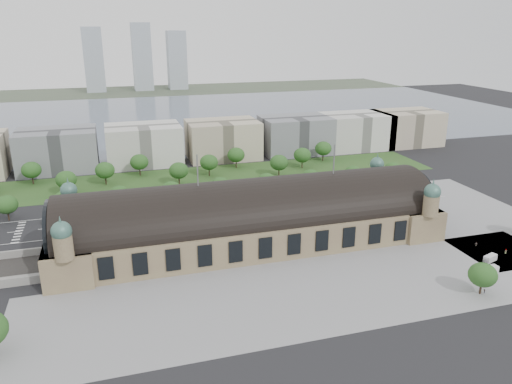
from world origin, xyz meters
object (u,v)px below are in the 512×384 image
object	(u,v)px
parked_car_5	(129,233)
parked_car_4	(161,226)
petrol_station	(107,197)
bus_east	(268,207)
van_south	(488,270)
pedestrian_4	(484,292)
van_east	(490,259)
pedestrian_2	(476,244)
bus_mid	(257,213)
parked_car_6	(194,222)
traffic_car_3	(192,207)
traffic_car_6	(354,203)
parked_car_3	(95,237)
pedestrian_5	(506,251)
parked_car_1	(95,236)
traffic_car_5	(276,197)
bus_west	(231,215)
parked_car_0	(109,232)
traffic_car_2	(71,225)
parked_car_2	(144,232)

from	to	relation	value
parked_car_5	parked_car_4	bearing A→B (deg)	82.59
petrol_station	bus_east	distance (m)	79.30
parked_car_4	van_south	bearing A→B (deg)	34.56
pedestrian_4	van_east	bearing A→B (deg)	-176.25
parked_car_5	van_east	world-z (taller)	van_east
pedestrian_2	van_east	bearing A→B (deg)	143.61
van_south	bus_mid	bearing A→B (deg)	128.40
parked_car_6	van_south	distance (m)	116.90
traffic_car_3	traffic_car_6	xyz separation A→B (m)	(75.44, -17.56, 0.14)
parked_car_3	pedestrian_5	xyz separation A→B (m)	(149.34, -58.93, 0.12)
parked_car_4	parked_car_6	size ratio (longest dim) A/B	0.82
parked_car_1	parked_car_4	world-z (taller)	parked_car_4
traffic_car_5	bus_west	xyz separation A→B (m)	(-27.98, -19.83, 0.89)
parked_car_3	bus_east	bearing A→B (deg)	75.88
traffic_car_6	parked_car_0	xyz separation A→B (m)	(-114.02, -2.69, -0.16)
bus_west	van_south	distance (m)	105.88
petrol_station	van_east	xyz separation A→B (m)	(133.28, -107.02, -1.78)
bus_mid	pedestrian_4	distance (m)	100.91
traffic_car_6	parked_car_1	xyz separation A→B (m)	(-119.34, -4.99, -0.06)
parked_car_6	bus_mid	size ratio (longest dim) A/B	0.53
parked_car_3	pedestrian_2	world-z (taller)	pedestrian_2
parked_car_1	pedestrian_4	size ratio (longest dim) A/B	3.30
bus_mid	bus_east	world-z (taller)	bus_east
parked_car_0	petrol_station	bearing A→B (deg)	152.80
traffic_car_5	pedestrian_4	bearing A→B (deg)	-164.30
bus_west	van_east	bearing A→B (deg)	-130.82
parked_car_3	traffic_car_6	bearing A→B (deg)	71.00
traffic_car_2	traffic_car_6	bearing A→B (deg)	82.83
parked_car_6	van_south	world-z (taller)	van_south
traffic_car_2	traffic_car_6	xyz separation A→B (m)	(129.44, -9.38, 0.08)
parked_car_2	parked_car_3	bearing A→B (deg)	-120.38
traffic_car_2	traffic_car_3	distance (m)	54.62
pedestrian_4	pedestrian_5	size ratio (longest dim) A/B	0.87
parked_car_3	van_south	world-z (taller)	van_south
parked_car_5	bus_mid	world-z (taller)	bus_mid
traffic_car_3	parked_car_4	size ratio (longest dim) A/B	0.99
bus_mid	parked_car_3	bearing A→B (deg)	97.69
parked_car_3	parked_car_4	bearing A→B (deg)	76.22
traffic_car_3	traffic_car_6	world-z (taller)	traffic_car_6
parked_car_2	parked_car_4	size ratio (longest dim) A/B	1.12
traffic_car_5	parked_car_5	xyz separation A→B (m)	(-72.60, -25.83, -0.09)
bus_east	bus_mid	bearing A→B (deg)	122.77
parked_car_3	bus_west	xyz separation A→B (m)	(58.20, 6.00, 0.89)
parked_car_1	parked_car_5	xyz separation A→B (m)	(13.45, -1.70, -0.01)
parked_car_1	parked_car_2	world-z (taller)	parked_car_2
pedestrian_5	parked_car_2	bearing A→B (deg)	-111.06
bus_mid	parked_car_2	bearing A→B (deg)	99.23
parked_car_1	traffic_car_2	bearing A→B (deg)	-169.53
parked_car_2	bus_west	size ratio (longest dim) A/B	0.42
bus_mid	traffic_car_3	bearing A→B (deg)	57.92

